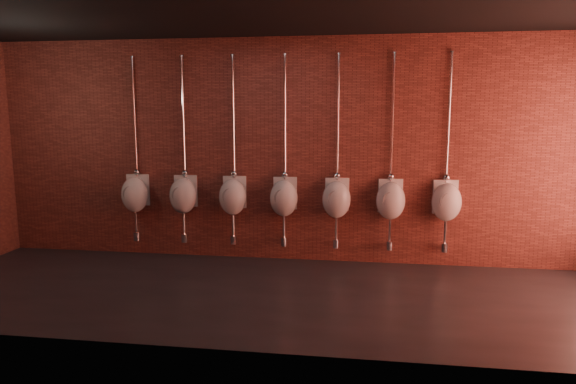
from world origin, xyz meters
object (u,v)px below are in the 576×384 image
urinal_1 (183,195)px  urinal_2 (233,196)px  urinal_3 (284,197)px  urinal_6 (446,201)px  urinal_0 (135,194)px  urinal_4 (337,198)px  urinal_5 (391,200)px

urinal_1 → urinal_2: 0.75m
urinal_3 → urinal_6: bearing=0.0°
urinal_1 → urinal_2: (0.75, 0.00, 0.00)m
urinal_1 → urinal_3: size_ratio=1.00×
urinal_0 → urinal_2: same height
urinal_1 → urinal_4: bearing=0.0°
urinal_2 → urinal_6: same height
urinal_5 → urinal_3: bearing=180.0°
urinal_0 → urinal_3: same height
urinal_0 → urinal_1: same height
urinal_5 → urinal_6: same height
urinal_0 → urinal_2: (1.50, 0.00, 0.00)m
urinal_3 → urinal_6: size_ratio=1.00×
urinal_1 → urinal_3: (1.50, 0.00, 0.00)m
urinal_4 → urinal_5: bearing=0.0°
urinal_2 → urinal_4: bearing=0.0°
urinal_5 → urinal_6: bearing=0.0°
urinal_4 → urinal_5: same height
urinal_2 → urinal_1: bearing=180.0°
urinal_5 → urinal_6: 0.75m
urinal_1 → urinal_6: (3.75, 0.00, 0.00)m
urinal_0 → urinal_1: bearing=0.0°
urinal_0 → urinal_2: bearing=0.0°
urinal_1 → urinal_3: same height
urinal_4 → urinal_5: 0.75m
urinal_2 → urinal_3: same height
urinal_4 → urinal_6: 1.50m
urinal_3 → urinal_0: bearing=180.0°
urinal_0 → urinal_6: 4.50m
urinal_4 → urinal_6: (1.50, 0.00, 0.00)m
urinal_2 → urinal_3: 0.75m
urinal_1 → urinal_6: same height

